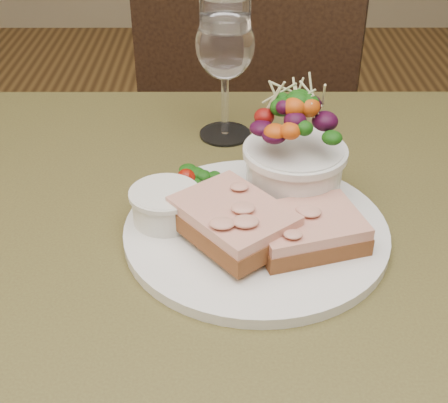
{
  "coord_description": "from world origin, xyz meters",
  "views": [
    {
      "loc": [
        -0.02,
        -0.51,
        1.15
      ],
      "look_at": [
        -0.01,
        0.0,
        0.81
      ],
      "focal_mm": 50.0,
      "sensor_mm": 36.0,
      "label": 1
    }
  ],
  "objects_px": {
    "chair_far": "(259,207)",
    "sandwich_front": "(307,230)",
    "wine_glass": "(225,49)",
    "cafe_table": "(237,321)",
    "ramekin": "(165,204)",
    "sandwich_back": "(233,220)",
    "salad_bowl": "(295,149)",
    "dinner_plate": "(256,231)"
  },
  "relations": [
    {
      "from": "chair_far",
      "to": "sandwich_back",
      "type": "height_order",
      "value": "chair_far"
    },
    {
      "from": "wine_glass",
      "to": "chair_far",
      "type": "bearing_deg",
      "value": 80.25
    },
    {
      "from": "ramekin",
      "to": "wine_glass",
      "type": "relative_size",
      "value": 0.4
    },
    {
      "from": "sandwich_front",
      "to": "wine_glass",
      "type": "distance_m",
      "value": 0.29
    },
    {
      "from": "dinner_plate",
      "to": "wine_glass",
      "type": "height_order",
      "value": "wine_glass"
    },
    {
      "from": "sandwich_back",
      "to": "salad_bowl",
      "type": "xyz_separation_m",
      "value": [
        0.07,
        0.08,
        0.04
      ]
    },
    {
      "from": "chair_far",
      "to": "sandwich_back",
      "type": "bearing_deg",
      "value": 101.04
    },
    {
      "from": "cafe_table",
      "to": "ramekin",
      "type": "relative_size",
      "value": 11.52
    },
    {
      "from": "dinner_plate",
      "to": "ramekin",
      "type": "distance_m",
      "value": 0.1
    },
    {
      "from": "sandwich_front",
      "to": "sandwich_back",
      "type": "height_order",
      "value": "sandwich_back"
    },
    {
      "from": "ramekin",
      "to": "wine_glass",
      "type": "xyz_separation_m",
      "value": [
        0.06,
        0.22,
        0.09
      ]
    },
    {
      "from": "chair_far",
      "to": "salad_bowl",
      "type": "height_order",
      "value": "chair_far"
    },
    {
      "from": "cafe_table",
      "to": "ramekin",
      "type": "distance_m",
      "value": 0.16
    },
    {
      "from": "cafe_table",
      "to": "chair_far",
      "type": "xyz_separation_m",
      "value": [
        0.07,
        0.75,
        -0.36
      ]
    },
    {
      "from": "cafe_table",
      "to": "ramekin",
      "type": "height_order",
      "value": "ramekin"
    },
    {
      "from": "sandwich_back",
      "to": "ramekin",
      "type": "relative_size",
      "value": 2.09
    },
    {
      "from": "chair_far",
      "to": "sandwich_front",
      "type": "distance_m",
      "value": 0.89
    },
    {
      "from": "salad_bowl",
      "to": "chair_far",
      "type": "bearing_deg",
      "value": 89.21
    },
    {
      "from": "ramekin",
      "to": "salad_bowl",
      "type": "distance_m",
      "value": 0.15
    },
    {
      "from": "ramekin",
      "to": "chair_far",
      "type": "bearing_deg",
      "value": 78.16
    },
    {
      "from": "sandwich_front",
      "to": "salad_bowl",
      "type": "xyz_separation_m",
      "value": [
        -0.01,
        0.09,
        0.04
      ]
    },
    {
      "from": "sandwich_back",
      "to": "wine_glass",
      "type": "xyz_separation_m",
      "value": [
        -0.01,
        0.25,
        0.09
      ]
    },
    {
      "from": "cafe_table",
      "to": "sandwich_back",
      "type": "relative_size",
      "value": 5.5
    },
    {
      "from": "chair_far",
      "to": "sandwich_front",
      "type": "xyz_separation_m",
      "value": [
        -0.0,
        -0.75,
        0.48
      ]
    },
    {
      "from": "dinner_plate",
      "to": "sandwich_front",
      "type": "distance_m",
      "value": 0.06
    },
    {
      "from": "sandwich_front",
      "to": "ramekin",
      "type": "height_order",
      "value": "ramekin"
    },
    {
      "from": "sandwich_front",
      "to": "ramekin",
      "type": "xyz_separation_m",
      "value": [
        -0.15,
        0.04,
        0.0
      ]
    },
    {
      "from": "chair_far",
      "to": "sandwich_front",
      "type": "relative_size",
      "value": 7.13
    },
    {
      "from": "sandwich_back",
      "to": "ramekin",
      "type": "bearing_deg",
      "value": -155.38
    },
    {
      "from": "cafe_table",
      "to": "chair_far",
      "type": "bearing_deg",
      "value": 84.5
    },
    {
      "from": "cafe_table",
      "to": "chair_far",
      "type": "relative_size",
      "value": 0.89
    },
    {
      "from": "chair_far",
      "to": "salad_bowl",
      "type": "distance_m",
      "value": 0.85
    },
    {
      "from": "cafe_table",
      "to": "sandwich_back",
      "type": "distance_m",
      "value": 0.14
    },
    {
      "from": "sandwich_front",
      "to": "chair_far",
      "type": "bearing_deg",
      "value": 73.29
    },
    {
      "from": "sandwich_back",
      "to": "wine_glass",
      "type": "height_order",
      "value": "wine_glass"
    },
    {
      "from": "ramekin",
      "to": "wine_glass",
      "type": "distance_m",
      "value": 0.24
    },
    {
      "from": "cafe_table",
      "to": "sandwich_front",
      "type": "relative_size",
      "value": 6.34
    },
    {
      "from": "cafe_table",
      "to": "sandwich_back",
      "type": "height_order",
      "value": "sandwich_back"
    },
    {
      "from": "chair_far",
      "to": "wine_glass",
      "type": "relative_size",
      "value": 5.14
    },
    {
      "from": "chair_far",
      "to": "dinner_plate",
      "type": "relative_size",
      "value": 3.22
    },
    {
      "from": "ramekin",
      "to": "wine_glass",
      "type": "height_order",
      "value": "wine_glass"
    },
    {
      "from": "cafe_table",
      "to": "dinner_plate",
      "type": "xyz_separation_m",
      "value": [
        0.02,
        0.03,
        0.11
      ]
    }
  ]
}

